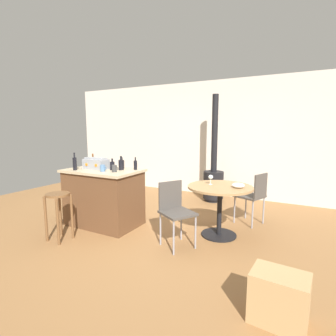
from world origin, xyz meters
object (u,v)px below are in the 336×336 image
(bottle_2, at_px, (122,164))
(bottle_4, at_px, (75,163))
(toolbox, at_px, (96,164))
(cardboard_box, at_px, (279,298))
(kitchen_island, at_px, (104,197))
(wooden_stool, at_px, (58,207))
(bottle_5, at_px, (112,166))
(wood_stove, at_px, (213,177))
(folding_chair_near, at_px, (254,194))
(bottle_3, at_px, (93,162))
(bottle_0, at_px, (121,165))
(wine_glass, at_px, (211,177))
(folding_chair_far, at_px, (175,208))
(cup_1, at_px, (103,168))
(serving_bowl, at_px, (238,185))
(dining_table, at_px, (220,198))
(cup_0, at_px, (114,168))
(bottle_1, at_px, (135,165))

(bottle_2, height_order, bottle_4, bottle_4)
(toolbox, bearing_deg, cardboard_box, -19.52)
(kitchen_island, xyz_separation_m, wooden_stool, (-0.14, -0.78, 0.03))
(bottle_2, relative_size, bottle_5, 1.00)
(wood_stove, bearing_deg, bottle_5, -114.19)
(folding_chair_near, height_order, toolbox, toolbox)
(folding_chair_near, relative_size, cardboard_box, 1.98)
(wooden_stool, height_order, bottle_3, bottle_3)
(toolbox, distance_m, bottle_3, 0.29)
(toolbox, relative_size, bottle_0, 1.83)
(wood_stove, height_order, bottle_3, wood_stove)
(wine_glass, bearing_deg, bottle_4, -159.50)
(folding_chair_far, distance_m, wine_glass, 0.78)
(wine_glass, bearing_deg, cup_1, -157.17)
(wooden_stool, distance_m, wood_stove, 3.28)
(toolbox, bearing_deg, bottle_0, 16.07)
(wooden_stool, bearing_deg, bottle_3, 103.20)
(folding_chair_near, relative_size, serving_bowl, 4.84)
(bottle_4, relative_size, cardboard_box, 0.64)
(dining_table, xyz_separation_m, wine_glass, (-0.17, 0.06, 0.29))
(folding_chair_near, distance_m, folding_chair_far, 1.53)
(cup_0, bearing_deg, wood_stove, 70.72)
(kitchen_island, xyz_separation_m, bottle_4, (-0.35, -0.26, 0.57))
(folding_chair_near, height_order, bottle_2, bottle_2)
(kitchen_island, distance_m, wine_glass, 1.78)
(folding_chair_near, bearing_deg, cup_0, -145.75)
(bottle_4, height_order, bottle_5, bottle_4)
(bottle_3, relative_size, cup_1, 2.00)
(bottle_2, distance_m, bottle_3, 0.57)
(serving_bowl, bearing_deg, dining_table, -176.44)
(cup_0, bearing_deg, dining_table, 20.02)
(toolbox, xyz_separation_m, cardboard_box, (2.91, -1.03, -0.81))
(folding_chair_far, height_order, bottle_4, bottle_4)
(dining_table, xyz_separation_m, bottle_0, (-1.54, -0.33, 0.44))
(cup_0, height_order, wine_glass, cup_0)
(toolbox, bearing_deg, folding_chair_near, 26.70)
(wine_glass, bearing_deg, wooden_stool, -144.93)
(folding_chair_far, relative_size, wine_glass, 6.07)
(folding_chair_far, bearing_deg, kitchen_island, 173.60)
(bottle_4, bearing_deg, wood_stove, 59.01)
(folding_chair_far, bearing_deg, dining_table, 53.20)
(folding_chair_near, bearing_deg, wood_stove, 133.89)
(serving_bowl, bearing_deg, cup_0, -162.23)
(bottle_4, bearing_deg, cup_0, 12.55)
(bottle_0, xyz_separation_m, cup_0, (0.04, -0.22, -0.03))
(wooden_stool, relative_size, bottle_1, 3.33)
(kitchen_island, bearing_deg, serving_bowl, 12.19)
(wood_stove, height_order, bottle_2, wood_stove)
(kitchen_island, distance_m, wood_stove, 2.51)
(cardboard_box, bearing_deg, folding_chair_near, 105.11)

